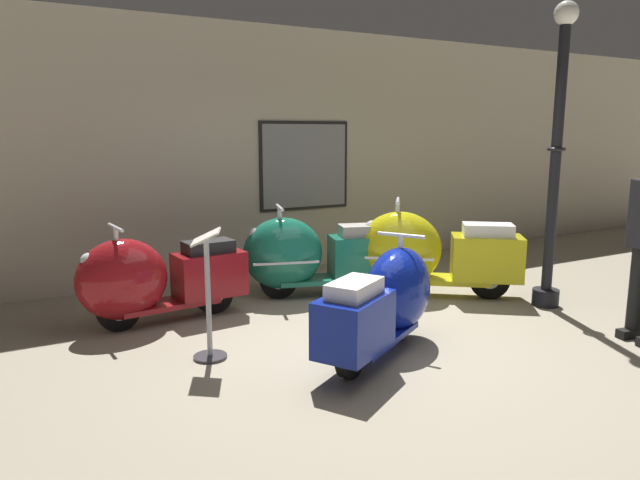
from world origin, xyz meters
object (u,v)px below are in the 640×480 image
scooter_2 (307,255)px  info_stanchion (208,306)px  scooter_3 (426,253)px  scooter_0 (150,279)px  lamppost (555,162)px  scooter_1 (386,301)px

scooter_2 → info_stanchion: 2.00m
scooter_3 → scooter_0: bearing=28.0°
scooter_3 → info_stanchion: scooter_3 is taller
scooter_2 → scooter_3: bearing=169.2°
scooter_3 → lamppost: bearing=171.8°
scooter_1 → scooter_2: 1.82m
scooter_0 → scooter_3: 3.02m
scooter_2 → lamppost: bearing=160.5°
scooter_1 → scooter_2: (0.20, 1.81, 0.03)m
scooter_0 → info_stanchion: info_stanchion is taller
lamppost → scooter_1: bearing=-173.8°
scooter_0 → info_stanchion: bearing=96.2°
scooter_2 → lamppost: 2.83m
scooter_1 → lamppost: lamppost is taller
scooter_0 → info_stanchion: size_ratio=1.55×
scooter_1 → scooter_0: bearing=102.9°
scooter_0 → scooter_3: size_ratio=0.95×
scooter_0 → lamppost: (3.89, -1.43, 1.10)m
scooter_1 → info_stanchion: (-1.37, 0.57, 0.00)m
scooter_1 → scooter_3: size_ratio=0.92×
scooter_0 → scooter_2: (1.79, 0.14, 0.02)m
scooter_0 → info_stanchion: (0.22, -1.10, -0.01)m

